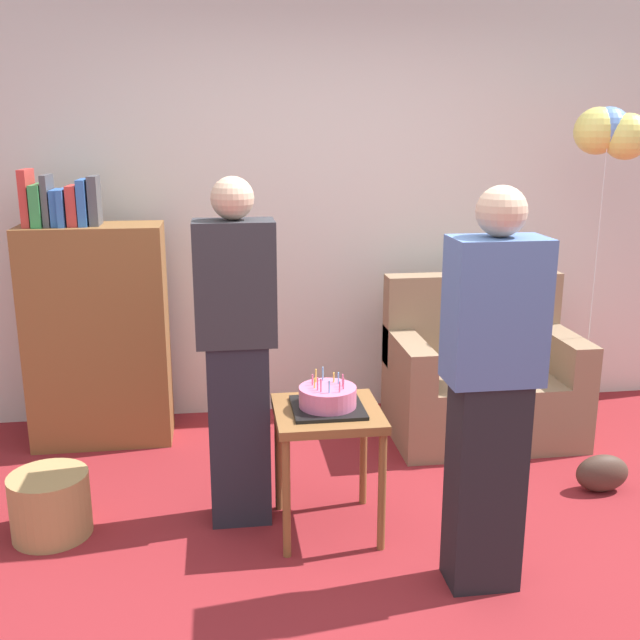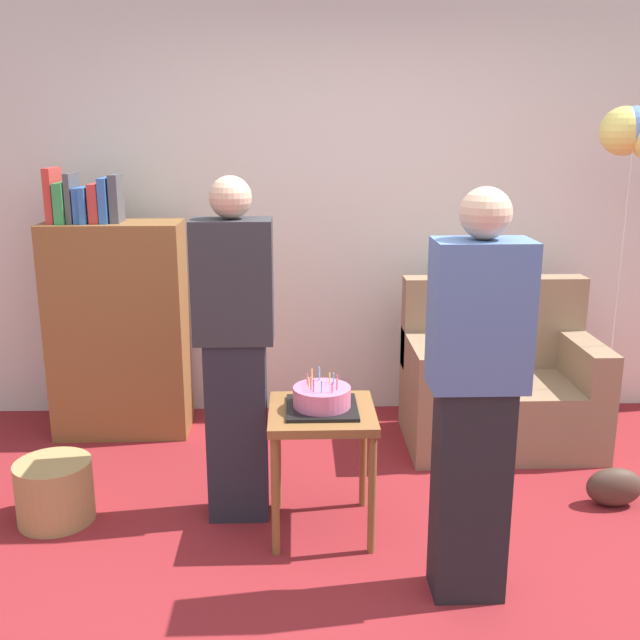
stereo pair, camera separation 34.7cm
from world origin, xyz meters
The scene contains 11 objects.
ground_plane centered at (0.00, 0.00, 0.00)m, with size 8.00×8.00×0.00m, color maroon.
wall_back centered at (0.00, 2.05, 1.35)m, with size 6.00×0.10×2.70m, color silver.
couch centered at (0.88, 1.44, 0.34)m, with size 1.10×0.70×0.96m.
bookshelf centered at (-1.40, 1.65, 0.69)m, with size 0.80×0.36×1.61m.
side_table centered at (-0.21, 0.45, 0.51)m, with size 0.48×0.48×0.60m.
birthday_cake centered at (-0.21, 0.45, 0.65)m, with size 0.32×0.32×0.17m.
person_blowing_candles centered at (-0.61, 0.60, 0.83)m, with size 0.36×0.22×1.63m.
person_holding_cake centered at (0.35, -0.05, 0.83)m, with size 0.36×0.22×1.63m.
wicker_basket centered at (-1.48, 0.57, 0.15)m, with size 0.36×0.36×0.30m, color #A88451.
handbag centered at (1.25, 0.62, 0.10)m, with size 0.28×0.14×0.20m, color #473328.
balloon_bunch centered at (1.50, 1.32, 1.80)m, with size 0.39×0.33×1.95m.
Camera 2 is at (-0.33, -2.66, 1.83)m, focal length 41.29 mm.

